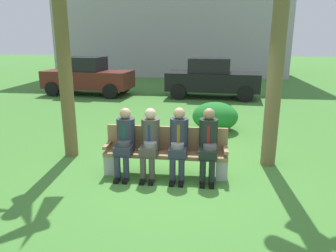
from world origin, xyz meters
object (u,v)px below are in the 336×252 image
object	(u,v)px
seated_man_leftmost	(125,139)
parked_car_far	(212,78)
seated_man_centerright	(179,140)
shrub_near_bench	(215,116)
building_backdrop	(174,0)
seated_man_centerleft	(150,139)
park_bench	(166,152)
seated_man_rightmost	(208,141)
parked_car_near	(87,76)

from	to	relation	value
seated_man_leftmost	parked_car_far	world-z (taller)	parked_car_far
seated_man_leftmost	seated_man_centerright	distance (m)	1.00
shrub_near_bench	building_backdrop	xyz separation A→B (m)	(-2.78, 15.84, 4.71)
seated_man_leftmost	seated_man_centerleft	size ratio (longest dim) A/B	0.99
park_bench	building_backdrop	xyz separation A→B (m)	(-1.79, 18.97, 4.67)
seated_man_leftmost	shrub_near_bench	distance (m)	3.72
park_bench	building_backdrop	distance (m)	19.62
seated_man_rightmost	shrub_near_bench	distance (m)	3.29
park_bench	seated_man_leftmost	world-z (taller)	seated_man_leftmost
park_bench	seated_man_leftmost	bearing A→B (deg)	-169.61
park_bench	seated_man_rightmost	world-z (taller)	seated_man_rightmost
seated_man_leftmost	seated_man_rightmost	world-z (taller)	seated_man_rightmost
seated_man_rightmost	building_backdrop	world-z (taller)	building_backdrop
park_bench	parked_car_near	world-z (taller)	parked_car_near
parked_car_near	parked_car_far	world-z (taller)	same
seated_man_centerleft	seated_man_centerright	world-z (taller)	seated_man_centerright
seated_man_rightmost	parked_car_near	size ratio (longest dim) A/B	0.32
park_bench	seated_man_centerright	size ratio (longest dim) A/B	1.77
seated_man_centerright	parked_car_far	world-z (taller)	parked_car_far
shrub_near_bench	parked_car_far	xyz separation A→B (m)	(-0.05, 5.08, 0.44)
park_bench	building_backdrop	size ratio (longest dim) A/B	0.15
seated_man_leftmost	building_backdrop	size ratio (longest dim) A/B	0.08
park_bench	parked_car_near	xyz separation A→B (m)	(-4.61, 8.27, 0.40)
park_bench	parked_car_far	world-z (taller)	parked_car_far
seated_man_rightmost	parked_car_far	xyz separation A→B (m)	(0.15, 8.35, 0.11)
seated_man_centerright	building_backdrop	distance (m)	19.71
seated_man_centerleft	building_backdrop	size ratio (longest dim) A/B	0.08
seated_man_leftmost	shrub_near_bench	size ratio (longest dim) A/B	1.01
seated_man_centerleft	seated_man_centerright	size ratio (longest dim) A/B	0.98
seated_man_leftmost	seated_man_rightmost	bearing A→B (deg)	0.13
seated_man_leftmost	building_backdrop	distance (m)	19.63
seated_man_rightmost	parked_car_far	bearing A→B (deg)	88.97
building_backdrop	parked_car_near	bearing A→B (deg)	-104.77
seated_man_centerleft	parked_car_far	world-z (taller)	parked_car_far
seated_man_centerright	shrub_near_bench	distance (m)	3.37
seated_man_centerright	park_bench	bearing A→B (deg)	151.95
shrub_near_bench	parked_car_far	size ratio (longest dim) A/B	0.31
seated_man_rightmost	shrub_near_bench	size ratio (longest dim) A/B	1.04
seated_man_centerright	parked_car_far	size ratio (longest dim) A/B	0.33
parked_car_near	seated_man_leftmost	bearing A→B (deg)	-65.37
seated_man_centerright	building_backdrop	xyz separation A→B (m)	(-2.04, 19.10, 4.38)
shrub_near_bench	parked_car_near	bearing A→B (deg)	137.42
seated_man_centerleft	seated_man_rightmost	xyz separation A→B (m)	(1.07, 0.00, 0.01)
seated_man_leftmost	parked_car_far	xyz separation A→B (m)	(1.69, 8.36, 0.13)
seated_man_leftmost	seated_man_rightmost	distance (m)	1.54
seated_man_leftmost	shrub_near_bench	bearing A→B (deg)	62.00
seated_man_centerleft	building_backdrop	xyz separation A→B (m)	(-1.51, 19.11, 4.39)
park_bench	parked_car_far	distance (m)	8.28
seated_man_centerright	parked_car_far	bearing A→B (deg)	85.30
seated_man_leftmost	seated_man_centerleft	xyz separation A→B (m)	(0.47, 0.00, 0.00)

